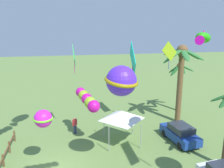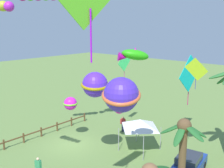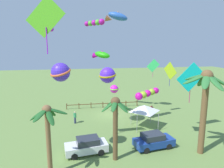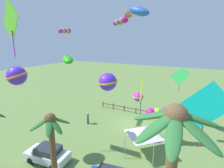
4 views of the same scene
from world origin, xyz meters
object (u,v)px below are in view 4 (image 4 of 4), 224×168
at_px(kite_diamond_1, 180,76).
at_px(kite_ball_4, 108,82).
at_px(kite_diamond_3, 205,107).
at_px(kite_fish_8, 68,60).
at_px(kite_diamond_11, 11,21).
at_px(kite_ball_2, 138,97).
at_px(kite_diamond_6, 141,91).
at_px(kite_tube_9, 121,21).
at_px(spectator_0, 176,135).
at_px(palm_tree_2, 173,146).
at_px(kite_ball_10, 17,76).
at_px(palm_tree_0, 52,135).
at_px(kite_fish_0, 138,12).
at_px(festival_tent, 144,131).
at_px(spectator_1, 88,118).
at_px(kite_tube_7, 163,112).
at_px(parked_car_1, 48,154).
at_px(kite_tube_5, 65,31).

relative_size(kite_diamond_1, kite_ball_4, 0.86).
bearing_deg(kite_diamond_3, kite_diamond_1, -68.67).
bearing_deg(kite_fish_8, kite_diamond_11, 16.00).
xyz_separation_m(kite_ball_2, kite_diamond_6, (-3.60, 10.27, 3.83)).
relative_size(kite_ball_2, kite_tube_9, 0.71).
bearing_deg(spectator_0, kite_tube_9, -15.94).
height_order(palm_tree_2, kite_ball_10, kite_ball_10).
xyz_separation_m(palm_tree_2, kite_diamond_6, (2.34, -2.30, 1.68)).
distance_m(palm_tree_0, kite_diamond_1, 12.69).
bearing_deg(kite_fish_0, kite_ball_10, 56.47).
bearing_deg(kite_tube_9, kite_ball_2, 179.03).
xyz_separation_m(festival_tent, kite_fish_8, (5.60, 3.36, 6.60)).
distance_m(spectator_1, kite_tube_7, 9.92).
xyz_separation_m(kite_tube_9, kite_ball_10, (3.95, 11.49, -5.20)).
relative_size(kite_diamond_3, kite_ball_4, 1.57).
height_order(palm_tree_0, kite_tube_7, palm_tree_0).
xyz_separation_m(kite_ball_2, kite_ball_4, (1.71, 4.95, 2.79)).
distance_m(kite_ball_2, kite_ball_10, 13.83).
bearing_deg(kite_fish_0, spectator_0, 171.95).
xyz_separation_m(parked_car_1, kite_tube_5, (3.51, -7.06, 11.04)).
distance_m(kite_diamond_1, kite_diamond_3, 6.21).
height_order(kite_ball_2, kite_diamond_3, kite_diamond_3).
bearing_deg(kite_fish_8, spectator_1, -65.98).
distance_m(parked_car_1, kite_diamond_3, 13.38).
height_order(kite_ball_2, kite_diamond_11, kite_diamond_11).
distance_m(spectator_1, kite_ball_10, 10.87).
bearing_deg(kite_ball_4, kite_diamond_6, 134.97).
xyz_separation_m(kite_fish_0, kite_diamond_6, (-3.57, 8.83, -6.13)).
bearing_deg(kite_ball_10, spectator_0, -141.39).
distance_m(kite_fish_0, kite_ball_2, 10.06).
distance_m(spectator_1, kite_fish_0, 14.16).
bearing_deg(kite_ball_4, kite_ball_10, 53.09).
bearing_deg(kite_ball_10, kite_tube_9, -108.97).
height_order(kite_diamond_3, kite_diamond_6, kite_diamond_6).
bearing_deg(spectator_1, kite_diamond_6, 142.58).
xyz_separation_m(festival_tent, kite_ball_4, (4.35, -1.03, 4.00)).
bearing_deg(spectator_1, kite_fish_8, 114.02).
distance_m(kite_ball_2, kite_diamond_3, 11.15).
bearing_deg(festival_tent, spectator_0, -122.15).
distance_m(kite_ball_2, kite_diamond_6, 11.54).
distance_m(spectator_0, kite_diamond_3, 8.42).
distance_m(kite_tube_7, kite_ball_10, 13.86).
height_order(festival_tent, kite_diamond_11, kite_diamond_11).
distance_m(kite_fish_0, kite_diamond_3, 12.14).
distance_m(kite_fish_8, kite_tube_9, 10.17).
bearing_deg(kite_diamond_6, kite_fish_8, -8.06).
distance_m(palm_tree_2, kite_diamond_6, 3.68).
bearing_deg(kite_tube_9, palm_tree_2, 124.23).
relative_size(kite_fish_0, kite_ball_4, 1.10).
height_order(kite_diamond_1, kite_ball_2, kite_diamond_1).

